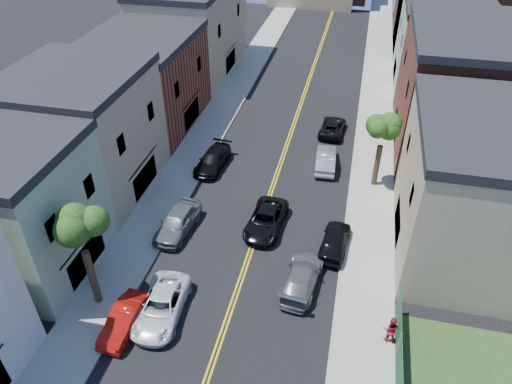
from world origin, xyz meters
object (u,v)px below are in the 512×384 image
Objects in this scene: dark_car_right_far at (333,127)px; pedestrian_right at (391,329)px; white_pickup at (161,306)px; pedestrian_left at (90,270)px; grey_car_left at (178,222)px; silver_car_right at (326,159)px; black_car_right at (335,241)px; red_sedan at (124,320)px; grey_car_right at (302,277)px; black_car_left at (213,160)px; black_suv_lane at (266,220)px.

dark_car_right_far is 2.59× the size of pedestrian_right.
pedestrian_left is at bearing 160.20° from white_pickup.
grey_car_left reaches higher than silver_car_right.
black_car_right is at bearing 36.57° from white_pickup.
black_car_right reaches higher than red_sedan.
pedestrian_left is at bearing 16.99° from grey_car_right.
grey_car_right is (9.30, -3.20, -0.11)m from grey_car_left.
pedestrian_left reaches higher than red_sedan.
silver_car_right is 20.81m from pedestrian_left.
grey_car_right reaches higher than black_car_left.
white_pickup is at bearing 45.11° from black_car_right.
pedestrian_right is at bearing -74.93° from pedestrian_left.
black_suv_lane is at bearing -7.89° from black_car_right.
white_pickup is 8.61m from grey_car_right.
black_car_left is 14.89m from grey_car_right.
grey_car_left is at bearing 8.06° from black_car_right.
dark_car_right_far is at bearing -78.97° from black_car_right.
pedestrian_left is (-3.60, -5.70, 0.09)m from grey_car_left.
pedestrian_right is (3.60, -6.79, 0.29)m from black_car_right.
silver_car_right is 17.64m from pedestrian_right.
grey_car_left reaches higher than grey_car_right.
grey_car_left reaches higher than black_suv_lane.
pedestrian_right is at bearing 103.92° from silver_car_right.
grey_car_right is 4.16m from black_car_right.
pedestrian_left is at bearing -99.69° from black_car_left.
black_car_right is 0.86× the size of black_suv_lane.
silver_car_right is (9.30, 19.20, 0.08)m from red_sedan.
dark_car_right_far is at bearing -93.57° from silver_car_right.
pedestrian_left is (-12.90, -2.50, 0.20)m from grey_car_right.
silver_car_right is at bearing -75.39° from black_car_right.
black_car_left is at bearing 95.62° from grey_car_left.
grey_car_right is 3.22× the size of pedestrian_left.
grey_car_left is 9.84m from grey_car_right.
dark_car_right_far is at bearing 46.10° from black_car_left.
black_car_left is at bearing -30.48° from black_car_right.
pedestrian_right reaches higher than grey_car_left.
white_pickup reaches higher than black_car_left.
pedestrian_right is at bearing 1.09° from white_pickup.
black_car_right is at bearing -30.86° from black_car_left.
red_sedan is 26.89m from dark_car_right_far.
grey_car_left is at bearing 99.65° from white_pickup.
black_car_right reaches higher than dark_car_right_far.
grey_car_left is 0.97× the size of black_suv_lane.
grey_car_left is 14.12m from silver_car_right.
grey_car_left is 19.08m from dark_car_right_far.
pedestrian_right reaches higher than white_pickup.
white_pickup reaches higher than black_suv_lane.
pedestrian_right reaches higher than black_car_right.
pedestrian_left is at bearing 28.31° from black_car_right.
dark_car_right_far is (9.30, 8.23, -0.08)m from black_car_left.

